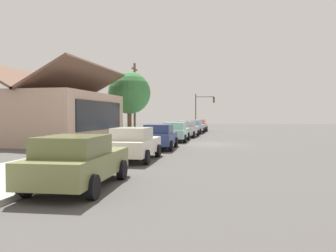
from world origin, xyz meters
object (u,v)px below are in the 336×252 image
at_px(car_silver, 187,129).
at_px(utility_pole_wooden, 135,98).
at_px(car_navy, 160,136).
at_px(traffic_light_main, 203,106).
at_px(car_coral, 199,125).
at_px(car_seafoam, 176,132).
at_px(shade_tree, 129,93).
at_px(car_ivory, 134,144).
at_px(fire_hydrant_red, 184,129).
at_px(car_skyblue, 194,127).
at_px(car_olive, 78,161).

xyz_separation_m(car_silver, utility_pole_wooden, (0.43, 5.50, 3.11)).
distance_m(car_navy, car_silver, 12.05).
xyz_separation_m(traffic_light_main, utility_pole_wooden, (-15.20, 5.66, 0.44)).
distance_m(car_coral, traffic_light_main, 4.81).
distance_m(car_seafoam, traffic_light_main, 21.49).
relative_size(car_navy, shade_tree, 0.70).
xyz_separation_m(car_ivory, car_silver, (17.58, -0.08, 0.00)).
xyz_separation_m(shade_tree, fire_hydrant_red, (8.95, -4.24, -3.89)).
xyz_separation_m(car_navy, car_coral, (23.69, -0.05, 0.00)).
relative_size(car_skyblue, utility_pole_wooden, 0.66).
bearing_deg(shade_tree, car_ivory, -161.58).
height_order(car_navy, fire_hydrant_red, car_navy).
height_order(car_olive, traffic_light_main, traffic_light_main).
relative_size(car_ivory, car_coral, 0.93).
distance_m(car_olive, shade_tree, 24.21).
bearing_deg(car_silver, car_olive, -178.03).
bearing_deg(car_navy, car_skyblue, -3.55).
xyz_separation_m(car_seafoam, fire_hydrant_red, (14.06, 1.37, -0.32)).
bearing_deg(fire_hydrant_red, traffic_light_main, -12.88).
distance_m(car_ivory, car_coral, 29.22).
height_order(car_skyblue, traffic_light_main, traffic_light_main).
bearing_deg(car_olive, utility_pole_wooden, 9.54).
bearing_deg(car_silver, car_skyblue, 1.56).
distance_m(car_coral, shade_tree, 13.96).
height_order(car_seafoam, car_coral, same).
bearing_deg(fire_hydrant_red, car_silver, -169.84).
distance_m(car_navy, car_seafoam, 6.36).
bearing_deg(car_ivory, car_skyblue, -2.26).
height_order(car_coral, traffic_light_main, traffic_light_main).
relative_size(car_ivory, car_skyblue, 0.89).
bearing_deg(car_olive, shade_tree, 10.65).
height_order(car_olive, car_ivory, same).
bearing_deg(utility_pole_wooden, car_coral, -26.10).
height_order(traffic_light_main, utility_pole_wooden, utility_pole_wooden).
distance_m(car_navy, traffic_light_main, 27.81).
bearing_deg(car_skyblue, fire_hydrant_red, 36.76).
relative_size(car_navy, fire_hydrant_red, 6.40).
bearing_deg(car_navy, utility_pole_wooden, 20.27).
relative_size(car_navy, car_silver, 0.92).
distance_m(car_silver, car_skyblue, 6.13).
bearing_deg(car_skyblue, car_ivory, -177.69).
height_order(car_seafoam, traffic_light_main, traffic_light_main).
distance_m(car_seafoam, fire_hydrant_red, 14.13).
relative_size(car_seafoam, car_coral, 1.04).
distance_m(car_ivory, car_silver, 17.58).
distance_m(traffic_light_main, fire_hydrant_red, 8.03).
bearing_deg(traffic_light_main, fire_hydrant_red, 167.12).
distance_m(car_ivory, fire_hydrant_red, 25.99).
xyz_separation_m(car_silver, fire_hydrant_red, (8.37, 1.50, -0.32)).
height_order(car_silver, fire_hydrant_red, car_silver).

